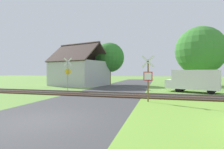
{
  "coord_description": "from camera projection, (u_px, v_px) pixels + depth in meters",
  "views": [
    {
      "loc": [
        4.67,
        -6.15,
        2.03
      ],
      "look_at": [
        0.5,
        9.49,
        1.8
      ],
      "focal_mm": 28.0,
      "sensor_mm": 36.0,
      "label": 1
    }
  ],
  "objects": [
    {
      "name": "crossing_sign_far",
      "position": [
        68.0,
        72.0,
        18.2
      ],
      "size": [
        0.85,
        0.27,
        3.54
      ],
      "rotation": [
        0.0,
        0.0,
        0.28
      ],
      "color": "#9E9EA5",
      "rests_on": "ground"
    },
    {
      "name": "road_asphalt",
      "position": [
        66.0,
        111.0,
        9.11
      ],
      "size": [
        6.76,
        80.0,
        0.01
      ],
      "primitive_type": "cube",
      "color": "#424244",
      "rests_on": "ground"
    },
    {
      "name": "rail_track",
      "position": [
        104.0,
        94.0,
        15.38
      ],
      "size": [
        60.0,
        2.6,
        0.22
      ],
      "color": "#422D1E",
      "rests_on": "ground"
    },
    {
      "name": "ground_plane",
      "position": [
        41.0,
        121.0,
        7.18
      ],
      "size": [
        160.0,
        160.0,
        0.0
      ],
      "primitive_type": "plane",
      "color": "#6B9942"
    },
    {
      "name": "house",
      "position": [
        79.0,
        72.0,
        26.25
      ],
      "size": [
        8.99,
        8.34,
        6.35
      ],
      "rotation": [
        0.0,
        0.0,
        -0.28
      ],
      "color": "#B7B7BC",
      "rests_on": "ground"
    },
    {
      "name": "mail_truck",
      "position": [
        194.0,
        80.0,
        17.39
      ],
      "size": [
        5.24,
        3.49,
        2.24
      ],
      "rotation": [
        0.0,
        0.0,
        1.2
      ],
      "color": "white",
      "rests_on": "ground"
    },
    {
      "name": "tree_far",
      "position": [
        200.0,
        51.0,
        25.77
      ],
      "size": [
        7.12,
        7.12,
        8.73
      ],
      "color": "#513823",
      "rests_on": "ground"
    },
    {
      "name": "stop_sign_near",
      "position": [
        148.0,
        76.0,
        11.89
      ],
      "size": [
        0.88,
        0.17,
        3.18
      ],
      "rotation": [
        0.0,
        0.0,
        3.05
      ],
      "color": "brown",
      "rests_on": "ground"
    },
    {
      "name": "tree_center",
      "position": [
        109.0,
        58.0,
        28.06
      ],
      "size": [
        4.73,
        4.73,
        6.74
      ],
      "color": "#513823",
      "rests_on": "ground"
    }
  ]
}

